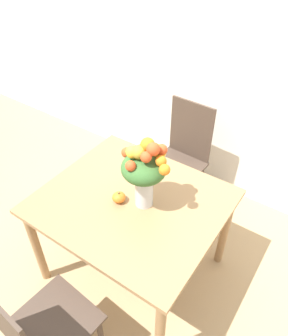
# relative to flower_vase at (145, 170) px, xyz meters

# --- Properties ---
(ground_plane) EXTENTS (12.00, 12.00, 0.00)m
(ground_plane) POSITION_rel_flower_vase_xyz_m (-0.08, -0.02, -1.04)
(ground_plane) COLOR tan
(wall_back) EXTENTS (8.00, 0.06, 2.70)m
(wall_back) POSITION_rel_flower_vase_xyz_m (-0.08, 1.27, 0.31)
(wall_back) COLOR white
(wall_back) RESTS_ON ground_plane
(dining_table) EXTENTS (1.15, 1.01, 0.76)m
(dining_table) POSITION_rel_flower_vase_xyz_m (-0.08, -0.02, -0.38)
(dining_table) COLOR #9E754C
(dining_table) RESTS_ON ground_plane
(flower_vase) EXTENTS (0.35, 0.27, 0.49)m
(flower_vase) POSITION_rel_flower_vase_xyz_m (0.00, 0.00, 0.00)
(flower_vase) COLOR silver
(flower_vase) RESTS_ON dining_table
(pumpkin) EXTENTS (0.09, 0.09, 0.08)m
(pumpkin) POSITION_rel_flower_vase_xyz_m (-0.14, -0.08, -0.25)
(pumpkin) COLOR orange
(pumpkin) RESTS_ON dining_table
(dining_chair_near_window) EXTENTS (0.44, 0.44, 1.00)m
(dining_chair_near_window) POSITION_rel_flower_vase_xyz_m (-0.18, 0.83, -0.53)
(dining_chair_near_window) COLOR #47382D
(dining_chair_near_window) RESTS_ON ground_plane
(dining_chair_far_side) EXTENTS (0.45, 0.45, 1.00)m
(dining_chair_far_side) POSITION_rel_flower_vase_xyz_m (-0.07, -0.88, -0.53)
(dining_chair_far_side) COLOR #47382D
(dining_chair_far_side) RESTS_ON ground_plane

